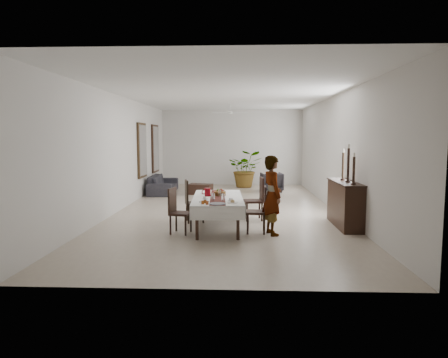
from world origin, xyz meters
The scene contains 87 objects.
floor centered at (0.00, 0.00, 0.00)m, with size 6.00×12.00×0.00m, color #B7A791.
ceiling centered at (0.00, 0.00, 3.20)m, with size 6.00×12.00×0.02m, color white.
wall_back centered at (0.00, 6.00, 1.60)m, with size 6.00×0.02×3.20m, color silver.
wall_front centered at (0.00, -6.00, 1.60)m, with size 6.00×0.02×3.20m, color silver.
wall_left centered at (-3.00, 0.00, 1.60)m, with size 0.02×12.00×3.20m, color silver.
wall_right centered at (3.00, 0.00, 1.60)m, with size 0.02×12.00×3.20m, color silver.
dining_table_top centered at (-0.13, -2.33, 0.67)m, with size 0.93×2.23×0.05m, color black.
table_leg_fl centered at (-0.49, -3.41, 0.33)m, with size 0.07×0.07×0.65m, color black.
table_leg_fr centered at (0.33, -3.36, 0.33)m, with size 0.07×0.07×0.65m, color black.
table_leg_bl centered at (-0.60, -1.29, 0.33)m, with size 0.07×0.07×0.65m, color black.
table_leg_br centered at (0.22, -1.25, 0.33)m, with size 0.07×0.07×0.65m, color black.
tablecloth_top centered at (-0.13, -2.33, 0.70)m, with size 1.10×2.40×0.01m, color white.
tablecloth_drape_left centered at (-0.68, -2.35, 0.57)m, with size 0.01×2.40×0.28m, color white.
tablecloth_drape_right centered at (0.41, -2.30, 0.57)m, with size 0.01×2.40×0.28m, color white.
tablecloth_drape_near centered at (-0.07, -3.52, 0.57)m, with size 1.10×0.01×0.28m, color white.
tablecloth_drape_far centered at (-0.20, -1.13, 0.57)m, with size 1.10×0.01×0.28m, color silver.
table_runner centered at (-0.13, -2.33, 0.71)m, with size 0.33×2.32×0.00m, color #5D221A.
red_pitcher centered at (-0.37, -2.20, 0.80)m, with size 0.14×0.14×0.19m, color maroon.
pitcher_handle centered at (-0.45, -2.20, 0.80)m, with size 0.11×0.11×0.02m, color maroon.
wine_glass_near centered at (0.01, -2.92, 0.79)m, with size 0.07×0.07×0.16m, color white.
wine_glass_mid centered at (-0.20, -2.84, 0.79)m, with size 0.07×0.07×0.16m, color silver.
wine_glass_far centered at (-0.09, -2.28, 0.79)m, with size 0.07×0.07×0.16m, color white.
teacup_right centered at (0.17, -2.87, 0.74)m, with size 0.08×0.08×0.06m, color silver.
saucer_right centered at (0.17, -2.87, 0.71)m, with size 0.14×0.14×0.01m, color white.
teacup_left centered at (-0.40, -2.67, 0.74)m, with size 0.08×0.08×0.06m, color white.
saucer_left centered at (-0.40, -2.67, 0.71)m, with size 0.14×0.14×0.01m, color white.
plate_near_right centered at (0.22, -3.15, 0.71)m, with size 0.22×0.22×0.01m, color white.
bread_near_right centered at (0.22, -3.15, 0.74)m, with size 0.08×0.08×0.08m, color tan.
plate_near_left centered at (-0.38, -3.04, 0.71)m, with size 0.22×0.22×0.01m, color silver.
plate_far_left centered at (-0.46, -1.83, 0.71)m, with size 0.22×0.22×0.01m, color white.
serving_tray centered at (-0.08, -3.30, 0.72)m, with size 0.33×0.33×0.02m, color #47464C.
jam_jar_a centered at (-0.29, -3.34, 0.74)m, with size 0.06×0.06×0.07m, color #993D16.
jam_jar_b centered at (-0.38, -3.29, 0.74)m, with size 0.06×0.06×0.07m, color #9B4A16.
jam_jar_c centered at (-0.34, -3.19, 0.74)m, with size 0.06×0.06×0.07m, color brown.
fruit_basket centered at (-0.10, -2.09, 0.75)m, with size 0.28×0.28×0.09m, color brown.
fruit_red centered at (-0.07, -2.07, 0.82)m, with size 0.08×0.08×0.08m, color #97280F.
fruit_green centered at (-0.14, -2.07, 0.82)m, with size 0.07×0.07×0.07m, color #5B8227.
chair_right_near_seat centered at (0.71, -2.73, 0.44)m, with size 0.43×0.43×0.05m, color black.
chair_right_near_leg_fl centered at (0.88, -2.91, 0.21)m, with size 0.04×0.04×0.42m, color black.
chair_right_near_leg_fr centered at (0.89, -2.56, 0.21)m, with size 0.04×0.04×0.42m, color black.
chair_right_near_leg_bl centered at (0.53, -2.90, 0.21)m, with size 0.04×0.04×0.42m, color black.
chair_right_near_leg_br centered at (0.54, -2.55, 0.21)m, with size 0.04×0.04×0.42m, color black.
chair_right_near_back centered at (0.90, -2.74, 0.74)m, with size 0.43×0.04×0.54m, color black.
chair_right_far_seat centered at (0.70, -1.40, 0.47)m, with size 0.45×0.45×0.05m, color black.
chair_right_far_leg_fl centered at (0.90, -1.56, 0.22)m, with size 0.04×0.04×0.44m, color black.
chair_right_far_leg_fr centered at (0.86, -1.20, 0.22)m, with size 0.04×0.04×0.44m, color black.
chair_right_far_leg_bl centered at (0.54, -1.61, 0.22)m, with size 0.04×0.04×0.44m, color black.
chair_right_far_leg_br centered at (0.49, -1.24, 0.22)m, with size 0.04×0.04×0.44m, color black.
chair_right_far_back centered at (0.90, -1.38, 0.77)m, with size 0.45×0.04×0.57m, color black.
chair_left_near_seat centered at (-0.89, -2.87, 0.43)m, with size 0.41×0.41×0.05m, color black.
chair_left_near_leg_fl centered at (-1.02, -2.67, 0.20)m, with size 0.04×0.04×0.41m, color black.
chair_left_near_leg_fr centered at (-1.09, -3.00, 0.20)m, with size 0.04×0.04×0.41m, color black.
chair_left_near_leg_bl centered at (-0.69, -2.74, 0.20)m, with size 0.04×0.04×0.41m, color black.
chair_left_near_leg_br centered at (-0.76, -3.07, 0.20)m, with size 0.04×0.04×0.41m, color black.
chair_left_near_back centered at (-1.08, -2.83, 0.71)m, with size 0.41×0.04×0.52m, color black.
chair_left_far_seat centered at (-0.73, -1.70, 0.45)m, with size 0.43×0.43×0.05m, color black.
chair_left_far_leg_fl centered at (-0.94, -1.57, 0.21)m, with size 0.04×0.04×0.43m, color black.
chair_left_far_leg_fr centered at (-0.85, -1.91, 0.21)m, with size 0.04×0.04×0.43m, color black.
chair_left_far_leg_bl centered at (-0.60, -1.48, 0.21)m, with size 0.04×0.04×0.43m, color black.
chair_left_far_leg_br centered at (-0.51, -1.83, 0.21)m, with size 0.04×0.04×0.43m, color black.
chair_left_far_back centered at (-0.92, -1.75, 0.75)m, with size 0.43×0.04×0.55m, color black.
woman centered at (1.04, -2.88, 0.83)m, with size 0.61×0.40×1.67m, color gray.
sideboard_body centered at (2.78, -2.02, 0.50)m, with size 0.45×1.68×1.01m, color black.
sideboard_top centered at (2.78, -2.02, 1.02)m, with size 0.49×1.74×0.03m, color black.
candlestick_near_base centered at (2.78, -2.63, 1.06)m, with size 0.11×0.11×0.03m, color black.
candlestick_near_shaft centered at (2.78, -2.63, 1.35)m, with size 0.06×0.06×0.56m, color black.
candlestick_near_candle centered at (2.78, -2.63, 1.68)m, with size 0.04×0.04×0.09m, color silver.
candlestick_mid_base centered at (2.78, -2.19, 1.06)m, with size 0.11×0.11×0.03m, color black.
candlestick_mid_shaft centered at (2.78, -2.19, 1.44)m, with size 0.06×0.06×0.73m, color black.
candlestick_mid_candle centered at (2.78, -2.19, 1.84)m, with size 0.04×0.04×0.09m, color silver.
candlestick_far_base centered at (2.78, -1.74, 1.06)m, with size 0.11×0.11×0.03m, color black.
candlestick_far_shaft centered at (2.78, -1.74, 1.38)m, with size 0.06×0.06×0.61m, color black.
candlestick_far_candle centered at (2.78, -1.74, 1.73)m, with size 0.04×0.04×0.09m, color beige.
sofa centered at (-2.47, 3.29, 0.32)m, with size 2.22×0.87×0.65m, color #2A272C.
armchair centered at (1.55, 3.81, 0.36)m, with size 0.77×0.80×0.72m, color #2B282D.
coffee_table centered at (-1.08, 2.99, 0.19)m, with size 0.83×0.56×0.37m, color black.
potted_plant centered at (0.58, 5.11, 0.75)m, with size 1.36×1.18×1.51m, color #245321.
mirror_frame_near centered at (-2.96, 2.20, 1.60)m, with size 0.06×1.05×1.85m, color black.
mirror_glass_near centered at (-2.92, 2.20, 1.60)m, with size 0.01×0.90×1.70m, color white.
mirror_frame_far centered at (-2.96, 4.30, 1.60)m, with size 0.06×1.05×1.85m, color black.
mirror_glass_far centered at (-2.92, 4.30, 1.60)m, with size 0.01×0.90×1.70m, color silver.
fan_rod centered at (0.00, 3.00, 3.10)m, with size 0.04×0.04×0.20m, color white.
fan_hub centered at (0.00, 3.00, 2.90)m, with size 0.16×0.16×0.08m, color white.
fan_blade_n centered at (0.00, 3.35, 2.90)m, with size 0.10×0.55×0.01m, color white.
fan_blade_s centered at (0.00, 2.65, 2.90)m, with size 0.10×0.55×0.01m, color white.
fan_blade_e centered at (0.35, 3.00, 2.90)m, with size 0.55×0.10×0.01m, color silver.
fan_blade_w centered at (-0.35, 3.00, 2.90)m, with size 0.55×0.10×0.01m, color white.
Camera 1 is at (0.37, -11.18, 2.05)m, focal length 32.00 mm.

